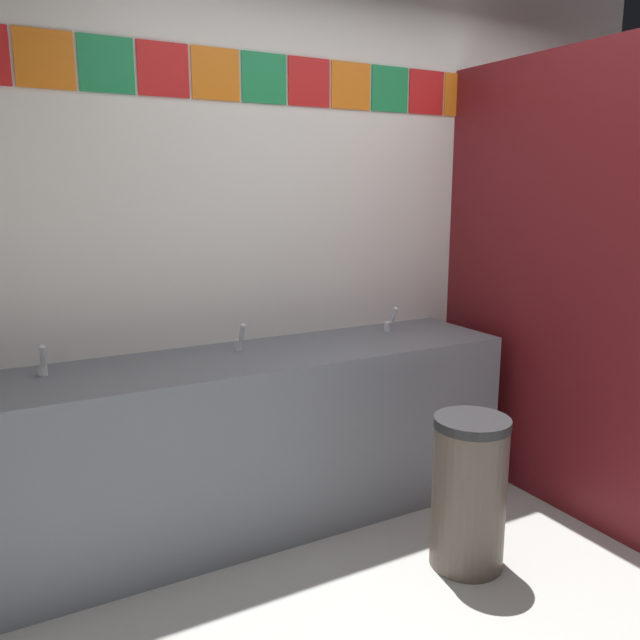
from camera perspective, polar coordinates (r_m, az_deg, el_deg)
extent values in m
plane|color=#9E9E99|center=(2.73, 20.68, -24.09)|extent=(8.86, 8.86, 0.00)
cube|color=white|center=(3.42, 2.25, 9.01)|extent=(4.03, 0.08, 2.81)
cube|color=orange|center=(2.95, -23.29, 20.54)|extent=(0.22, 0.01, 0.22)
cube|color=#1E8C4C|center=(2.98, -18.46, 20.75)|extent=(0.22, 0.01, 0.22)
cube|color=red|center=(3.04, -13.76, 20.83)|extent=(0.22, 0.01, 0.22)
cube|color=orange|center=(3.11, -9.26, 20.78)|extent=(0.22, 0.01, 0.22)
cube|color=#1E8C4C|center=(3.20, -4.99, 20.63)|extent=(0.22, 0.01, 0.22)
cube|color=red|center=(3.30, -0.98, 20.39)|extent=(0.22, 0.01, 0.22)
cube|color=orange|center=(3.42, 2.76, 20.08)|extent=(0.22, 0.01, 0.22)
cube|color=#1E8C4C|center=(3.54, 6.23, 19.72)|extent=(0.22, 0.01, 0.22)
cube|color=red|center=(3.68, 9.44, 19.33)|extent=(0.22, 0.01, 0.22)
cube|color=orange|center=(3.83, 12.38, 18.92)|extent=(0.22, 0.01, 0.22)
cube|color=#1E8C4C|center=(3.99, 15.09, 18.50)|extent=(0.22, 0.01, 0.22)
cube|color=red|center=(4.15, 17.58, 18.08)|extent=(0.22, 0.01, 0.22)
cube|color=orange|center=(4.33, 19.86, 17.66)|extent=(0.22, 0.01, 0.22)
cube|color=#1E8C4C|center=(4.50, 21.95, 17.25)|extent=(0.22, 0.01, 0.22)
cube|color=red|center=(4.68, 23.88, 16.86)|extent=(0.22, 0.01, 0.22)
cube|color=slate|center=(3.04, -6.27, -10.71)|extent=(2.52, 0.58, 0.82)
cube|color=slate|center=(3.16, -8.34, -2.75)|extent=(2.52, 0.03, 0.08)
cylinder|color=silver|center=(2.70, -22.96, -6.44)|extent=(0.34, 0.34, 0.10)
cylinder|color=silver|center=(2.89, -6.20, -4.37)|extent=(0.34, 0.34, 0.10)
cylinder|color=silver|center=(3.29, 7.40, -2.41)|extent=(0.34, 0.34, 0.10)
cylinder|color=silver|center=(2.81, -23.41, -4.07)|extent=(0.04, 0.04, 0.05)
cylinder|color=silver|center=(2.75, -23.42, -2.92)|extent=(0.02, 0.06, 0.09)
cylinder|color=silver|center=(3.00, -7.27, -2.24)|extent=(0.04, 0.04, 0.05)
cylinder|color=silver|center=(2.94, -6.94, -1.13)|extent=(0.02, 0.06, 0.09)
cylinder|color=silver|center=(3.39, 6.04, -0.59)|extent=(0.04, 0.04, 0.05)
cylinder|color=silver|center=(3.33, 6.56, 0.42)|extent=(0.02, 0.06, 0.09)
cube|color=maroon|center=(3.31, 19.70, 2.87)|extent=(0.04, 1.45, 2.19)
cylinder|color=white|center=(4.06, 21.12, -8.76)|extent=(0.38, 0.38, 0.40)
torus|color=white|center=(3.99, 21.35, -5.87)|extent=(0.39, 0.39, 0.05)
cube|color=white|center=(4.08, 19.26, -3.07)|extent=(0.34, 0.17, 0.34)
cylinder|color=brown|center=(2.83, 13.07, -15.06)|extent=(0.31, 0.31, 0.61)
cylinder|color=#262628|center=(2.70, 13.39, -8.88)|extent=(0.31, 0.31, 0.04)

